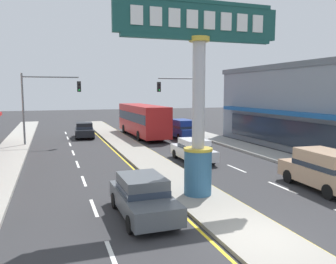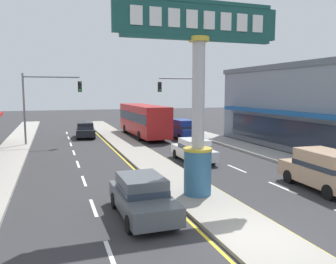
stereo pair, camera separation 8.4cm
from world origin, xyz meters
The scene contains 14 objects.
ground_plane centered at (0.00, 0.00, 0.00)m, with size 160.00×160.00×0.00m, color #303033.
median_strip centered at (0.00, 18.00, 0.07)m, with size 2.51×52.00×0.14m, color gray.
sidewalk_left centered at (-9.06, 16.00, 0.09)m, with size 2.42×60.00×0.18m, color #9E9B93.
sidewalk_right centered at (9.06, 16.00, 0.09)m, with size 2.42×60.00×0.18m, color #9E9B93.
lane_markings centered at (0.00, 16.65, 0.00)m, with size 9.25×52.00×0.01m.
district_sign centered at (0.00, 4.72, 4.53)m, with size 7.37×1.27×8.35m.
traffic_light_left_side centered at (-6.49, 22.41, 4.25)m, with size 4.86×0.46×6.20m.
traffic_light_right_side centered at (6.49, 22.19, 4.25)m, with size 4.86×0.46×6.20m.
suv_near_right_lane centered at (6.21, 22.71, 0.98)m, with size 2.13×4.68×1.90m.
bus_far_right_lane centered at (2.90, 25.52, 1.87)m, with size 2.71×11.24×3.26m.
sedan_near_left_lane centered at (-2.90, 3.25, 0.79)m, with size 1.89×4.33×1.53m.
suv_mid_left_lane centered at (6.20, 3.87, 0.98)m, with size 2.14×4.69×1.90m.
sedan_far_left_oncoming centered at (2.90, 12.02, 0.79)m, with size 1.88×4.32×1.53m.
sedan_kerb_right centered at (-2.90, 26.57, 0.79)m, with size 2.03×4.40×1.53m.
Camera 1 is at (-6.06, -8.91, 4.71)m, focal length 36.73 mm.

